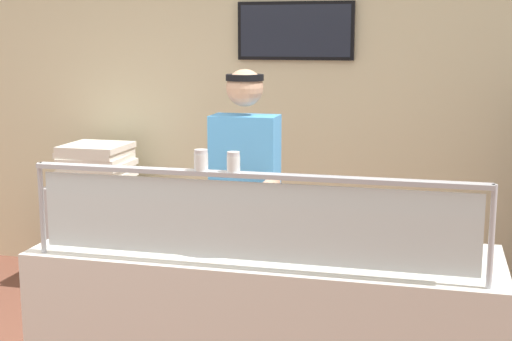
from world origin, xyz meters
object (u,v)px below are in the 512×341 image
Objects in this scene: pizza_server at (217,236)px; parmesan_shaker at (201,161)px; worker_figure at (246,201)px; pepper_flake_shaker at (233,163)px; pizza_box_stack at (97,164)px; pizza_tray at (217,239)px.

pizza_server is 3.08× the size of parmesan_shaker.
pizza_server is at bearing -86.31° from worker_figure.
pepper_flake_shaker is 1.13m from worker_figure.
pizza_server is 2.38m from pizza_box_stack.
parmesan_shaker reaches higher than pizza_box_stack.
pizza_tray is 0.03m from pizza_server.
pizza_server is at bearing -74.03° from pizza_tray.
pizza_tray is at bearing 118.24° from pepper_flake_shaker.
parmesan_shaker is 0.05× the size of worker_figure.
pizza_tray is at bearing 96.99° from parmesan_shaker.
worker_figure reaches higher than pepper_flake_shaker.
parmesan_shaker is 1.12m from worker_figure.
pizza_tray is 2.36m from pizza_box_stack.
worker_figure reaches higher than pizza_tray.
worker_figure is (-0.05, 0.71, 0.02)m from pizza_server.
worker_figure is at bearing 93.32° from pizza_tray.
parmesan_shaker is at bearing -85.44° from worker_figure.
pizza_tray is 0.57m from parmesan_shaker.
pizza_tray is 0.29× the size of worker_figure.
pizza_box_stack reaches higher than pizza_tray.
parmesan_shaker is at bearing -180.00° from pepper_flake_shaker.
parmesan_shaker reaches higher than pizza_server.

